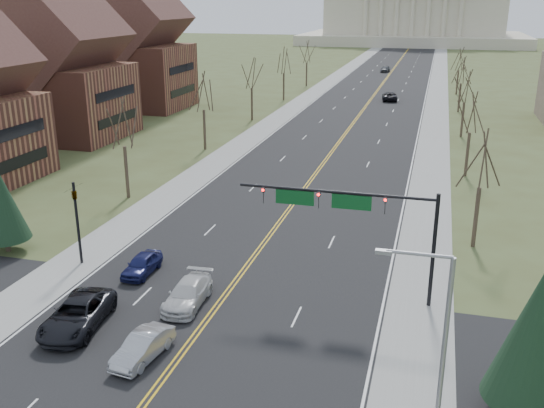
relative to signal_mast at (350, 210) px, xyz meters
The scene contains 32 objects.
ground 16.46m from the signal_mast, 118.88° to the right, with size 600.00×600.00×0.00m, color #474E27.
road 96.96m from the signal_mast, 94.41° to the left, with size 20.00×380.00×0.01m, color black.
cross_road 12.03m from the signal_mast, 134.80° to the right, with size 120.00×14.00×0.01m, color black.
sidewalk_left 98.61m from the signal_mast, 101.39° to the left, with size 4.00×380.00×0.03m, color gray.
sidewalk_right 96.78m from the signal_mast, 87.30° to the left, with size 4.00×380.00×0.03m, color gray.
center_line 96.96m from the signal_mast, 94.41° to the left, with size 0.42×380.00×0.01m, color gold.
edge_line_left 98.20m from the signal_mast, 100.13° to the left, with size 0.15×380.00×0.01m, color silver.
edge_line_right 96.70m from the signal_mast, 88.60° to the left, with size 0.15×380.00×0.01m, color silver.
capitol 236.68m from the signal_mast, 91.80° to the left, with size 90.00×60.00×50.00m.
signal_mast is the anchor object (origin of this frame).
signal_left 19.06m from the signal_mast, behind, with size 0.32×0.36×6.00m.
street_light 14.51m from the signal_mast, 68.59° to the right, with size 2.90×0.25×9.07m.
tree_r_0 13.26m from the signal_mast, 52.51° to the left, with size 3.74×3.74×8.50m.
tree_l_0 27.17m from the signal_mast, 147.71° to the left, with size 3.96×3.96×9.00m.
tree_r_1 31.56m from the signal_mast, 75.21° to the left, with size 3.74×3.74×8.50m.
tree_l_1 41.45m from the signal_mast, 123.63° to the left, with size 3.96×3.96×9.00m.
tree_r_2 51.15m from the signal_mast, 80.94° to the left, with size 3.74×3.74×8.50m.
tree_l_2 59.15m from the signal_mast, 112.83° to the left, with size 3.96×3.96×9.00m.
tree_r_3 70.96m from the signal_mast, 83.48° to the left, with size 3.74×3.74×8.50m.
tree_l_3 77.96m from the signal_mast, 107.12° to the left, with size 3.96×3.96×9.00m.
tree_r_4 90.86m from the signal_mast, 84.91° to the left, with size 3.74×3.74×8.50m.
tree_l_4 97.25m from the signal_mast, 103.65° to the left, with size 3.96×3.96×9.00m.
conifer_r 13.56m from the signal_mast, 44.83° to the right, with size 4.20×4.20×7.50m.
conifer_l 25.53m from the signal_mast, behind, with size 3.64×3.64×6.50m.
bldg_left_mid 56.81m from the signal_mast, 139.96° to the left, with size 15.10×14.28×20.75m.
bldg_left_far 75.76m from the signal_mast, 126.91° to the left, with size 17.10×14.28×23.25m.
car_sb_inner_lead 14.39m from the signal_mast, 132.88° to the right, with size 1.46×4.19×1.38m, color #A2A5AA.
car_sb_outer_lead 17.02m from the signal_mast, 150.71° to the right, with size 2.74×5.94×1.65m, color black.
car_sb_inner_second 11.16m from the signal_mast, 157.85° to the right, with size 2.03×5.00×1.45m, color silver.
car_sb_outer_second 14.86m from the signal_mast, behind, with size 1.61×4.00×1.36m, color #161B4F.
car_far_nb 79.64m from the signal_mast, 92.87° to the left, with size 2.61×5.66×1.57m, color black.
car_far_sb 125.87m from the signal_mast, 94.07° to the left, with size 1.92×4.77×1.63m, color #494C50.
Camera 1 is at (11.94, -21.01, 17.83)m, focal length 40.00 mm.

